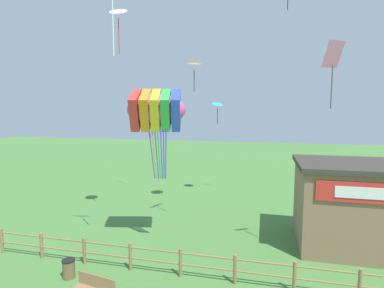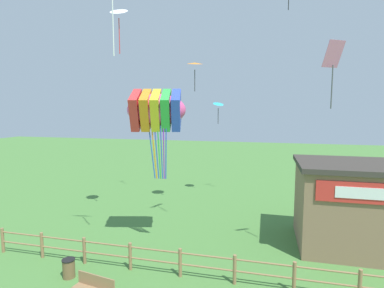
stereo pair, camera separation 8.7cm
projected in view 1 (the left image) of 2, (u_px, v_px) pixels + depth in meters
wooden_fence at (180, 261)px, 12.16m from camera, size 17.80×0.14×1.19m
seaside_building at (364, 205)px, 14.62m from camera, size 6.43×4.48×4.24m
trash_bin at (69, 269)px, 12.10m from camera, size 0.52×0.52×0.77m
kite_rainbow_parafoil at (156, 110)px, 14.42m from camera, size 3.24×2.65×4.40m
kite_white_delta at (118, 12)px, 16.47m from camera, size 1.13×1.05×2.61m
kite_pink_diamond at (333, 61)px, 11.99m from camera, size 0.88×0.77×2.67m
kite_cyan_delta at (217, 104)px, 23.01m from camera, size 1.14×1.14×1.71m
kite_orange_delta at (194, 64)px, 19.35m from camera, size 1.33×1.33×1.93m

